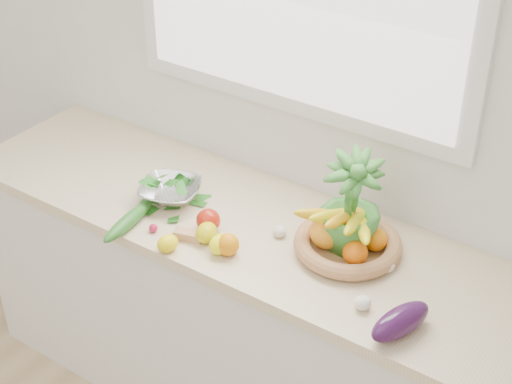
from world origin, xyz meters
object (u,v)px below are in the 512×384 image
Objects in this scene: apple at (208,221)px; colander_with_spinach at (170,187)px; eggplant at (400,321)px; fruit_basket at (347,238)px; cucumber at (128,221)px; potted_herb at (351,203)px.

colander_with_spinach is at bearing 163.39° from apple.
eggplant reaches higher than apple.
eggplant is 0.56× the size of fruit_basket.
colander_with_spinach reaches higher than apple.
cucumber is 0.21m from colander_with_spinach.
apple is 0.38× the size of eggplant.
apple is 0.27m from cucumber.
cucumber is at bearing -154.65° from potted_herb.
fruit_basket is at bearing -75.42° from potted_herb.
eggplant is at bearing -38.96° from fruit_basket.
potted_herb reaches higher than fruit_basket.
eggplant is at bearing -40.33° from potted_herb.
eggplant is 0.62× the size of potted_herb.
fruit_basket is 0.66m from colander_with_spinach.
eggplant is 0.81× the size of cucumber.
fruit_basket is at bearing 24.09° from cucumber.
potted_herb reaches higher than apple.
cucumber is (-0.98, -0.05, -0.02)m from eggplant.
apple is 0.49m from potted_herb.
fruit_basket is (0.67, 0.30, 0.03)m from cucumber.
fruit_basket is at bearing 141.04° from eggplant.
cucumber is (-0.23, -0.14, -0.02)m from apple.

